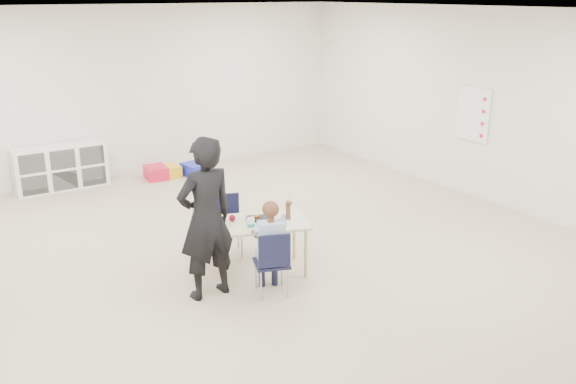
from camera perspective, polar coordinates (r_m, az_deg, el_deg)
room at (r=6.51m, az=-2.22°, el=4.13°), size 9.00×9.02×2.80m
table at (r=6.76m, az=-3.75°, el=-5.19°), size 1.44×1.05×0.59m
chair_near at (r=6.28m, az=-1.55°, el=-6.53°), size 0.43×0.42×0.71m
chair_far at (r=7.22m, az=-5.66°, el=-3.21°), size 0.43×0.42×0.71m
child at (r=6.19m, az=-1.57°, el=-4.81°), size 0.61×0.61×1.12m
lunch_tray_near at (r=6.72m, az=-2.91°, el=-2.49°), size 0.26×0.22×0.03m
lunch_tray_far at (r=6.67m, az=-7.10°, el=-2.78°), size 0.26×0.22×0.03m
milk_carton at (r=6.51m, az=-3.50°, el=-2.88°), size 0.09×0.09×0.10m
bread_roll at (r=6.59m, az=-1.24°, el=-2.73°), size 0.09×0.09×0.07m
apple_near at (r=6.70m, az=-5.24°, el=-2.44°), size 0.07×0.07×0.07m
apple_far at (r=6.53m, az=-8.26°, el=-3.10°), size 0.07×0.07×0.07m
cubby_shelf at (r=10.26m, az=-20.49°, el=2.18°), size 1.40×0.40×0.70m
rules_poster at (r=9.55m, az=16.92°, el=6.99°), size 0.02×0.60×0.80m
adult at (r=6.11m, az=-7.70°, el=-2.50°), size 0.64×0.45×1.68m
bin_red at (r=10.43m, az=-12.24°, el=1.80°), size 0.38×0.47×0.21m
bin_yellow at (r=10.51m, az=-11.13°, el=1.94°), size 0.36×0.43×0.19m
bin_blue at (r=10.50m, az=-8.74°, el=2.09°), size 0.39×0.47×0.21m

